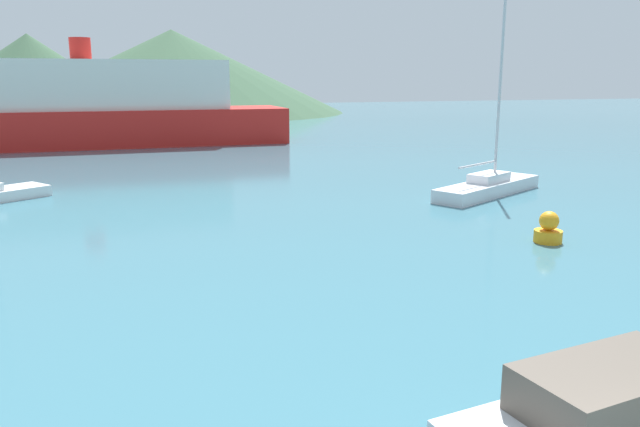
% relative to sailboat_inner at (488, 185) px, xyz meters
% --- Properties ---
extents(sailboat_inner, '(6.84, 4.60, 8.74)m').
position_rel_sailboat_inner_xyz_m(sailboat_inner, '(0.00, 0.00, 0.00)').
color(sailboat_inner, silver).
rests_on(sailboat_inner, ground_plane).
extents(ferry_distant, '(30.54, 6.26, 8.07)m').
position_rel_sailboat_inner_xyz_m(ferry_distant, '(-17.81, 27.30, 2.41)').
color(ferry_distant, red).
rests_on(ferry_distant, ground_plane).
extents(buoy_marker, '(0.89, 0.89, 1.02)m').
position_rel_sailboat_inner_xyz_m(buoy_marker, '(-2.85, -7.77, -0.01)').
color(buoy_marker, orange).
rests_on(buoy_marker, ground_plane).
extents(hill_west, '(31.73, 31.73, 10.99)m').
position_rel_sailboat_inner_xyz_m(hill_west, '(-26.17, 71.87, 5.06)').
color(hill_west, '#38563D').
rests_on(hill_west, ground_plane).
extents(hill_central, '(50.08, 50.08, 11.95)m').
position_rel_sailboat_inner_xyz_m(hill_central, '(-6.91, 72.03, 5.54)').
color(hill_central, '#38563D').
rests_on(hill_central, ground_plane).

